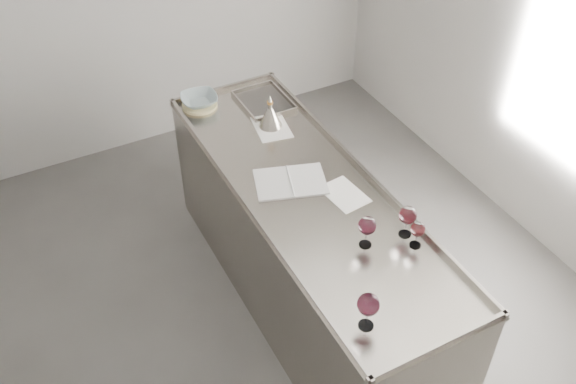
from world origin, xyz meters
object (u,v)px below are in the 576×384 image
wine_glass_small (418,230)px  ceramic_bowl (199,100)px  wine_glass_left (368,305)px  counter (306,248)px  wine_glass_middle (367,226)px  wine_funnel (270,117)px  notebook (290,182)px  wine_glass_right (408,216)px

wine_glass_small → ceramic_bowl: 1.78m
wine_glass_left → counter: bearing=76.5°
wine_glass_left → wine_glass_middle: wine_glass_left is taller
wine_funnel → wine_glass_left: bearing=-101.3°
wine_glass_small → notebook: bearing=114.2°
wine_glass_small → ceramic_bowl: (-0.49, 1.71, -0.06)m
wine_glass_small → notebook: size_ratio=0.33×
wine_glass_middle → ceramic_bowl: (-0.27, 1.59, -0.08)m
notebook → wine_glass_middle: bearing=-61.8°
wine_funnel → counter: bearing=-98.1°
wine_glass_middle → wine_funnel: size_ratio=0.80×
notebook → wine_funnel: bearing=93.2°
wine_glass_left → wine_glass_right: wine_glass_left is taller
wine_glass_left → ceramic_bowl: size_ratio=0.84×
counter → wine_funnel: size_ratio=10.56×
notebook → wine_funnel: (0.15, 0.55, 0.06)m
wine_glass_middle → wine_glass_small: size_ratio=1.20×
wine_glass_middle → counter: bearing=95.7°
counter → wine_glass_middle: wine_glass_middle is taller
wine_glass_right → wine_glass_small: (0.00, -0.09, -0.02)m
wine_glass_middle → wine_funnel: wine_funnel is taller
counter → notebook: size_ratio=5.17×
counter → wine_glass_small: bearing=-66.5°
wine_glass_right → wine_funnel: bearing=98.6°
counter → wine_glass_middle: bearing=-84.3°
wine_glass_middle → wine_funnel: (0.04, 1.17, -0.06)m
wine_funnel → wine_glass_middle: bearing=-92.1°
wine_glass_middle → wine_glass_small: wine_glass_middle is taller
counter → ceramic_bowl: ceramic_bowl is taller
wine_glass_left → wine_glass_small: 0.59m
wine_glass_middle → ceramic_bowl: size_ratio=0.77×
wine_glass_small → ceramic_bowl: bearing=106.1°
wine_glass_middle → wine_glass_small: 0.26m
ceramic_bowl → wine_funnel: bearing=-53.5°
wine_glass_small → wine_glass_left: bearing=-148.3°
ceramic_bowl → wine_glass_left: bearing=-90.2°
wine_glass_right → ceramic_bowl: bearing=106.9°
notebook → counter: bearing=-43.6°
wine_glass_left → wine_glass_right: 0.64m
wine_glass_left → wine_glass_right: (0.50, 0.40, -0.01)m
wine_glass_small → wine_glass_right: bearing=90.0°
wine_glass_right → ceramic_bowl: (-0.49, 1.62, -0.08)m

